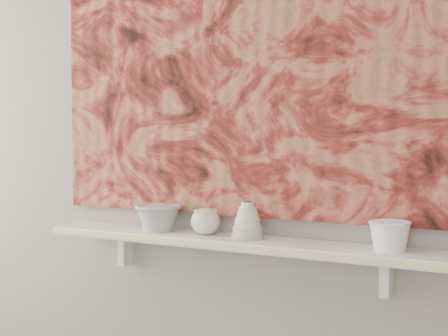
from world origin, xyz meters
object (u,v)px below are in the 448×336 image
Objects in this scene: shelf at (232,242)px; bowl_grey at (158,217)px; bell_vessel at (248,220)px; painting at (244,53)px; cup_cream at (205,222)px; bowl_white at (390,236)px.

bowl_grey is (-0.29, 0.00, 0.06)m from shelf.
shelf is 0.30m from bowl_grey.
bell_vessel is (0.06, 0.00, 0.07)m from shelf.
bell_vessel reaches higher than bowl_grey.
cup_cream is at bearing -141.64° from painting.
cup_cream is at bearing 0.00° from bowl_grey.
shelf is 0.12m from cup_cream.
bowl_grey is at bearing 180.00° from cup_cream.
bowl_white is (0.51, -0.08, -0.57)m from painting.
shelf is 0.09m from bell_vessel.
bowl_grey is 0.19m from cup_cream.
bowl_grey is at bearing 180.00° from bell_vessel.
bowl_grey is (-0.29, -0.08, -0.56)m from painting.
painting reaches higher than bowl_white.
bell_vessel is at bearing 180.00° from bowl_white.
bowl_grey is at bearing -164.64° from painting.
bowl_white is (0.51, 0.00, 0.06)m from shelf.
cup_cream is (-0.10, -0.08, -0.57)m from painting.
bell_vessel reaches higher than shelf.
painting is 12.55× the size of bell_vessel.
bell_vessel is (0.35, 0.00, 0.01)m from bowl_grey.
bowl_grey is at bearing 180.00° from bowl_white.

